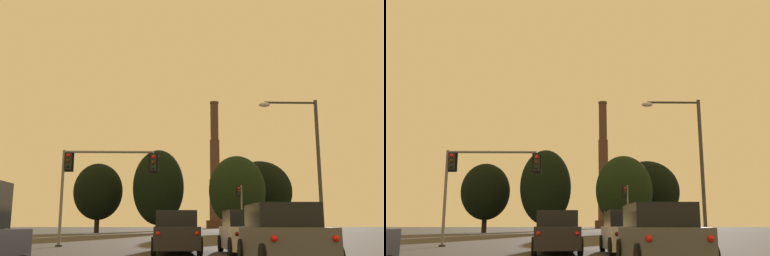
% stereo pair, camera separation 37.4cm
% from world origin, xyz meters
% --- Properties ---
extents(suv_center_lane_front, '(2.27, 4.97, 1.86)m').
position_xyz_m(suv_center_lane_front, '(-0.09, 19.21, 0.90)').
color(suv_center_lane_front, '#232328').
rests_on(suv_center_lane_front, ground_plane).
extents(suv_right_lane_front, '(2.18, 4.94, 1.86)m').
position_xyz_m(suv_right_lane_front, '(3.02, 18.30, 0.90)').
color(suv_right_lane_front, silver).
rests_on(suv_right_lane_front, ground_plane).
extents(suv_right_lane_second, '(2.16, 4.93, 1.86)m').
position_xyz_m(suv_right_lane_second, '(3.19, 12.20, 0.90)').
color(suv_right_lane_second, '#4C4F54').
rests_on(suv_right_lane_second, ground_plane).
extents(traffic_light_overhead_left, '(5.88, 0.50, 5.66)m').
position_xyz_m(traffic_light_overhead_left, '(-4.95, 25.30, 4.35)').
color(traffic_light_overhead_left, slate).
rests_on(traffic_light_overhead_left, ground_plane).
extents(traffic_light_far_right, '(0.78, 0.50, 5.54)m').
position_xyz_m(traffic_light_far_right, '(6.83, 48.02, 3.64)').
color(traffic_light_far_right, slate).
rests_on(traffic_light_far_right, ground_plane).
extents(street_lamp, '(3.31, 0.36, 8.12)m').
position_xyz_m(street_lamp, '(7.19, 22.52, 5.03)').
color(street_lamp, '#38383A').
rests_on(street_lamp, ground_plane).
extents(smokestack, '(7.02, 7.02, 49.73)m').
position_xyz_m(smokestack, '(14.10, 172.27, 19.51)').
color(smokestack, '#3C2B22').
rests_on(smokestack, ground_plane).
extents(treeline_center_left, '(8.15, 7.33, 11.07)m').
position_xyz_m(treeline_center_left, '(8.44, 62.90, 6.04)').
color(treeline_center_left, black).
rests_on(treeline_center_left, ground_plane).
extents(treeline_right_mid, '(7.96, 7.16, 11.19)m').
position_xyz_m(treeline_right_mid, '(-13.13, 72.55, 6.58)').
color(treeline_right_mid, black).
rests_on(treeline_right_mid, ground_plane).
extents(treeline_far_right, '(8.05, 7.25, 12.97)m').
position_xyz_m(treeline_far_right, '(-3.15, 69.51, 7.08)').
color(treeline_far_right, black).
rests_on(treeline_far_right, ground_plane).
extents(treeline_left_mid, '(10.45, 9.40, 11.58)m').
position_xyz_m(treeline_left_mid, '(13.34, 71.78, 6.57)').
color(treeline_left_mid, black).
rests_on(treeline_left_mid, ground_plane).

